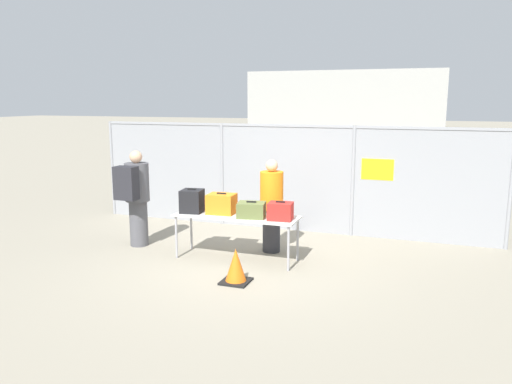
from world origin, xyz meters
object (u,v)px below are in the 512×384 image
Objects in this scene: inspection_table at (236,219)px; utility_trailer at (357,195)px; suitcase_orange at (222,204)px; security_worker_near at (272,205)px; suitcase_black at (192,201)px; suitcase_olive at (251,210)px; traveler_hooded at (136,194)px; traffic_cone at (236,267)px; suitcase_red at (280,211)px.

utility_trailer is (1.31, 4.47, -0.33)m from inspection_table.
suitcase_orange is 0.90m from security_worker_near.
suitcase_black is 0.52m from suitcase_orange.
inspection_table is 0.34m from suitcase_olive.
traveler_hooded is at bearing -127.03° from utility_trailer.
suitcase_orange reaches higher than suitcase_olive.
suitcase_orange is 1.44m from traffic_cone.
suitcase_olive is 2.28m from traveler_hooded.
suitcase_red is 2.77m from traveler_hooded.
security_worker_near is (1.21, 0.64, -0.10)m from suitcase_black.
inspection_table is 5.13× the size of suitcase_red.
inspection_table is 4.07× the size of traffic_cone.
suitcase_olive is 1.16m from traffic_cone.
suitcase_black reaches higher than suitcase_red.
inspection_table is 1.17m from traffic_cone.
inspection_table is 0.75m from security_worker_near.
suitcase_black is 0.09× the size of utility_trailer.
suitcase_orange is at bearing -11.55° from traveler_hooded.
suitcase_olive is at bearing -13.69° from traveler_hooded.
suitcase_olive is at bearing 87.59° from security_worker_near.
traffic_cone is (0.40, -1.01, -0.46)m from inspection_table.
suitcase_orange reaches higher than inspection_table.
suitcase_black is at bearing 179.71° from suitcase_red.
security_worker_near is (-0.36, 0.65, -0.05)m from suitcase_red.
suitcase_olive is (1.08, -0.01, -0.07)m from suitcase_black.
utility_trailer is (3.30, 4.38, -0.59)m from traveler_hooded.
traffic_cone is at bearing -111.29° from suitcase_red.
security_worker_near is at bearing 1.87° from traveler_hooded.
utility_trailer is (0.90, 3.86, -0.47)m from security_worker_near.
security_worker_near reaches higher than inspection_table.
inspection_table is at bearing 64.71° from security_worker_near.
suitcase_red reaches higher than utility_trailer.
inspection_table is 0.83m from suitcase_black.
suitcase_red is 0.79× the size of traffic_cone.
suitcase_red is at bearing -96.84° from utility_trailer.
traveler_hooded is at bearing 178.73° from suitcase_orange.
security_worker_near reaches higher than utility_trailer.
suitcase_olive is at bearing -8.53° from inspection_table.
traffic_cone is (-0.92, -5.48, -0.13)m from utility_trailer.
suitcase_black is at bearing 140.66° from traffic_cone.
suitcase_orange reaches higher than traffic_cone.
suitcase_black reaches higher than inspection_table.
traveler_hooded reaches higher than suitcase_red.
suitcase_black reaches higher than utility_trailer.
utility_trailer is 8.89× the size of traffic_cone.
security_worker_near is 3.20× the size of traffic_cone.
security_worker_near is (2.40, 0.52, -0.12)m from traveler_hooded.
suitcase_red is at bearing -2.76° from inspection_table.
traveler_hooded is 3.42× the size of traffic_cone.
security_worker_near reaches higher than suitcase_olive.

